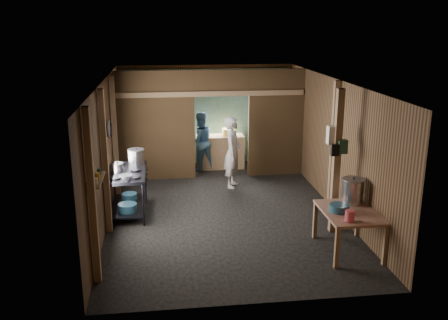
{
  "coord_description": "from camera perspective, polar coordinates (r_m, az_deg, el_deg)",
  "views": [
    {
      "loc": [
        -1.16,
        -9.33,
        3.72
      ],
      "look_at": [
        0.0,
        -0.2,
        1.1
      ],
      "focal_mm": 39.67,
      "sensor_mm": 36.0,
      "label": 1
    }
  ],
  "objects": [
    {
      "name": "yellow_tub",
      "position": [
        12.7,
        0.52,
        3.24
      ],
      "size": [
        0.32,
        0.32,
        0.18
      ],
      "primitive_type": "cylinder",
      "color": "gold",
      "rests_on": "back_counter"
    },
    {
      "name": "wash_basin",
      "position": [
        8.29,
        13.14,
        -5.4
      ],
      "size": [
        0.38,
        0.38,
        0.12
      ],
      "primitive_type": "cylinder",
      "rotation": [
        0.0,
        0.0,
        -0.19
      ],
      "color": "#254F66",
      "rests_on": "prep_table"
    },
    {
      "name": "stove_pot_large",
      "position": [
        10.19,
        -10.08,
        0.32
      ],
      "size": [
        0.42,
        0.42,
        0.34
      ],
      "primitive_type": null,
      "rotation": [
        0.0,
        0.0,
        -0.32
      ],
      "color": "#B7B7B7",
      "rests_on": "gas_range"
    },
    {
      "name": "knife",
      "position": [
        7.96,
        14.68,
        -6.86
      ],
      "size": [
        0.3,
        0.07,
        0.01
      ],
      "primitive_type": "cube",
      "rotation": [
        0.0,
        0.0,
        -0.12
      ],
      "color": "#B7B7B7",
      "rests_on": "prep_table"
    },
    {
      "name": "jar_yellow",
      "position": [
        7.63,
        -14.37,
        -1.79
      ],
      "size": [
        0.08,
        0.08,
        0.1
      ],
      "primitive_type": "cylinder",
      "color": "gold",
      "rests_on": "wall_shelf"
    },
    {
      "name": "bag_black",
      "position": [
        8.74,
        12.65,
        1.14
      ],
      "size": [
        0.14,
        0.1,
        0.2
      ],
      "primitive_type": "cube",
      "color": "black",
      "rests_on": "post_free"
    },
    {
      "name": "back_counter",
      "position": [
        12.79,
        -0.44,
        0.97
      ],
      "size": [
        1.2,
        0.5,
        0.85
      ],
      "primitive_type": "cube",
      "color": "#957155",
      "rests_on": "floor"
    },
    {
      "name": "pan_lid_small",
      "position": [
        10.41,
        -12.89,
        3.46
      ],
      "size": [
        0.03,
        0.3,
        0.3
      ],
      "primitive_type": "cylinder",
      "rotation": [
        0.0,
        1.57,
        0.0
      ],
      "color": "black",
      "rests_on": "wall_left"
    },
    {
      "name": "wall_right",
      "position": [
        10.22,
        12.48,
        1.82
      ],
      "size": [
        0.0,
        7.0,
        2.6
      ],
      "primitive_type": "cube",
      "color": "brown",
      "rests_on": "ground"
    },
    {
      "name": "stock_pot",
      "position": [
        8.67,
        14.61,
        -3.53
      ],
      "size": [
        0.39,
        0.39,
        0.45
      ],
      "primitive_type": null,
      "rotation": [
        0.0,
        0.0,
        0.02
      ],
      "color": "#B7B7B7",
      "rests_on": "prep_table"
    },
    {
      "name": "bag_white",
      "position": [
        8.84,
        12.52,
        2.85
      ],
      "size": [
        0.22,
        0.15,
        0.32
      ],
      "primitive_type": "cube",
      "color": "white",
      "rests_on": "post_free"
    },
    {
      "name": "wall_shelf",
      "position": [
        7.65,
        -14.34,
        -2.26
      ],
      "size": [
        0.14,
        0.8,
        0.03
      ],
      "primitive_type": "cube",
      "color": "#957155",
      "rests_on": "wall_left"
    },
    {
      "name": "jar_green",
      "position": [
        7.84,
        -14.19,
        -1.31
      ],
      "size": [
        0.06,
        0.06,
        0.1
      ],
      "primitive_type": "cylinder",
      "color": "#244934",
      "rests_on": "wall_shelf"
    },
    {
      "name": "pink_bucket",
      "position": [
        7.93,
        14.29,
        -6.26
      ],
      "size": [
        0.16,
        0.16,
        0.18
      ],
      "primitive_type": "cylinder",
      "rotation": [
        0.0,
        0.0,
        -0.05
      ],
      "color": "#E85061",
      "rests_on": "prep_table"
    },
    {
      "name": "bag_green",
      "position": [
        8.8,
        13.48,
        1.51
      ],
      "size": [
        0.16,
        0.12,
        0.24
      ],
      "primitive_type": "cube",
      "color": "#244934",
      "rests_on": "post_free"
    },
    {
      "name": "wall_front",
      "position": [
        6.41,
        3.74,
        -6.3
      ],
      "size": [
        4.5,
        0.0,
        2.6
      ],
      "primitive_type": "cube",
      "color": "brown",
      "rests_on": "ground"
    },
    {
      "name": "turquoise_panel",
      "position": [
        13.05,
        -2.02,
        4.98
      ],
      "size": [
        4.4,
        0.06,
        2.5
      ],
      "primitive_type": "cube",
      "color": "#6AA19B",
      "rests_on": "wall_back"
    },
    {
      "name": "cook",
      "position": [
        11.23,
        1.01,
        0.91
      ],
      "size": [
        0.56,
        0.69,
        1.63
      ],
      "primitive_type": "imported",
      "rotation": [
        0.0,
        0.0,
        1.26
      ],
      "color": "beige",
      "rests_on": "floor"
    },
    {
      "name": "stove_pot_med",
      "position": [
        9.73,
        -12.19,
        -0.93
      ],
      "size": [
        0.26,
        0.26,
        0.21
      ],
      "primitive_type": null,
      "rotation": [
        0.0,
        0.0,
        0.09
      ],
      "color": "#B7B7B7",
      "rests_on": "gas_range"
    },
    {
      "name": "blue_tub_back",
      "position": [
        10.32,
        -10.84,
        -4.14
      ],
      "size": [
        0.31,
        0.31,
        0.13
      ],
      "primitive_type": "cylinder",
      "color": "#254F66",
      "rests_on": "gas_range"
    },
    {
      "name": "red_cup",
      "position": [
        12.64,
        -2.07,
        3.05
      ],
      "size": [
        0.11,
        0.11,
        0.13
      ],
      "primitive_type": "cylinder",
      "color": "#B23A00",
      "rests_on": "back_counter"
    },
    {
      "name": "worker_back",
      "position": [
        12.52,
        -2.76,
        2.15
      ],
      "size": [
        0.87,
        0.77,
        1.5
      ],
      "primitive_type": "imported",
      "rotation": [
        0.0,
        0.0,
        3.46
      ],
      "color": "teal",
      "rests_on": "floor"
    },
    {
      "name": "wall_back",
      "position": [
        13.1,
        -2.05,
        5.24
      ],
      "size": [
        4.5,
        0.0,
        2.6
      ],
      "primitive_type": "cube",
      "color": "brown",
      "rests_on": "ground"
    },
    {
      "name": "ceiling",
      "position": [
        9.46,
        -0.15,
        9.1
      ],
      "size": [
        4.5,
        7.0,
        0.0
      ],
      "primitive_type": "cube",
      "color": "#292622",
      "rests_on": "ground"
    },
    {
      "name": "wall_clock",
      "position": [
        12.93,
        -0.92,
        7.8
      ],
      "size": [
        0.2,
        0.03,
        0.2
      ],
      "primitive_type": "cylinder",
      "rotation": [
        1.57,
        0.0,
        0.0
      ],
      "color": "white",
      "rests_on": "wall_back"
    },
    {
      "name": "gas_range",
      "position": [
        9.94,
        -11.01,
        -3.68
      ],
      "size": [
        0.76,
        1.49,
        0.88
      ],
      "primitive_type": null,
      "color": "black",
      "rests_on": "floor"
    },
    {
      "name": "post_right",
      "position": [
        10.01,
        12.48,
        1.53
      ],
      "size": [
        0.1,
        0.12,
        2.6
      ],
      "primitive_type": "cube",
      "color": "#957155",
      "rests_on": "floor"
    },
    {
      "name": "jar_white",
      "position": [
        7.4,
        -14.59,
        -2.37
      ],
      "size": [
        0.07,
        0.07,
        0.1
      ],
      "primitive_type": "cylinder",
      "color": "white",
      "rests_on": "wall_shelf"
    },
    {
      "name": "partition_left",
      "position": [
        11.78,
        -7.91,
        3.89
      ],
      "size": [
        1.85,
        0.1,
        2.6
      ],
      "primitive_type": "cube",
      "color": "#51391D",
      "rests_on": "floor"
    },
    {
      "name": "frying_pan",
      "position": [
        9.42,
        -11.3,
        -1.84
      ],
      "size": [
        0.38,
        0.54,
        0.06
      ],
      "primitive_type": null,
      "rotation": [
        0.0,
        0.0,
        -0.25
      ],
      "color": "gray",
      "rests_on": "gas_range"
    },
    {
      "name": "post_left_a",
      "position": [
        7.22,
        -14.98,
        -4.24
      ],
      "size": [
        0.1,
        0.12,
        2.6
      ],
      "primitive_type": "cube",
      "color": "#957155",
      "rests_on": "floor"
    },
    {
      "name": "partition_header",
      "position": [
        11.7,
        -0.27,
        8.92
      ],
      "size": [
        1.3,
        0.1,
        0.6
      ],
      "primitive_type": "cube",
      "color": "#51391D",
      "rests_on": "wall_back"
    },
    {
      "name": "floor",
      "position": [
        10.11,
        -0.14,
        -5.7
      ],
      "size": [
        4.5,
        7.0,
        0.0
      ],
      "primitive_type": "cube",
      "color": "black",
      "rests_on": "ground"
    },
    {
      "name": "pan_lid_big",
      "position": [
        10.0,
        -13.14,
        3.53
      ],
      "size": [
        0.03,
        0.34,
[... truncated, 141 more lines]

